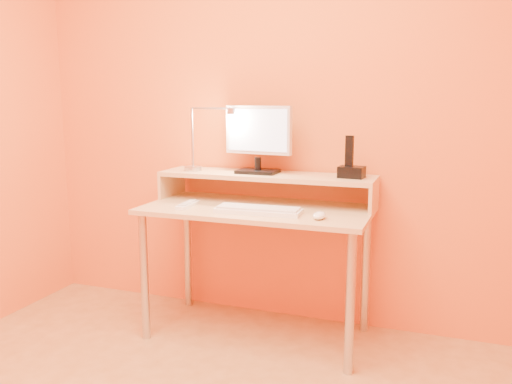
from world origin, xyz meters
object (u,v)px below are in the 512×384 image
at_px(lamp_base, 193,168).
at_px(phone_dock, 352,172).
at_px(mouse, 319,215).
at_px(remote_control, 188,205).
at_px(monitor_panel, 258,130).
at_px(keyboard, 258,211).

bearing_deg(lamp_base, phone_dock, 1.90).
bearing_deg(lamp_base, mouse, -19.33).
distance_m(phone_dock, remote_control, 0.88).
relative_size(monitor_panel, lamp_base, 3.87).
relative_size(monitor_panel, keyboard, 0.89).
height_order(monitor_panel, remote_control, monitor_panel).
xyz_separation_m(monitor_panel, keyboard, (0.11, -0.30, -0.39)).
xyz_separation_m(monitor_panel, lamp_base, (-0.39, -0.04, -0.23)).
distance_m(keyboard, mouse, 0.32).
height_order(keyboard, remote_control, keyboard).
relative_size(keyboard, remote_control, 2.18).
bearing_deg(remote_control, keyboard, -5.98).
height_order(phone_dock, remote_control, phone_dock).
bearing_deg(mouse, lamp_base, 161.17).
xyz_separation_m(monitor_panel, mouse, (0.42, -0.32, -0.38)).
distance_m(monitor_panel, mouse, 0.66).
height_order(lamp_base, remote_control, lamp_base).
bearing_deg(monitor_panel, lamp_base, -167.28).
bearing_deg(monitor_panel, remote_control, -130.72).
distance_m(monitor_panel, remote_control, 0.56).
bearing_deg(keyboard, monitor_panel, 107.20).
distance_m(phone_dock, keyboard, 0.54).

